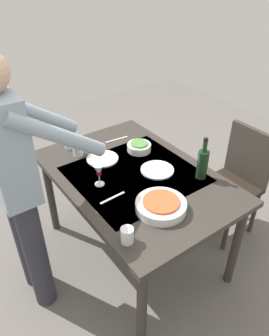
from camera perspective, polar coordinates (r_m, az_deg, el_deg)
name	(u,v)px	position (r m, az deg, el deg)	size (l,w,h in m)	color
ground_plane	(135,251)	(2.71, 0.00, -14.44)	(6.00, 6.00, 0.00)	#66605B
dining_table	(135,184)	(2.24, 0.00, -2.77)	(1.39, 0.94, 0.77)	#332D28
chair_near	(238,176)	(2.71, 17.77, -1.38)	(0.40, 0.40, 0.91)	black
person_server	(17,180)	(1.93, -20.10, -2.06)	(0.42, 0.61, 1.69)	#2D2D38
wine_bottle	(203,163)	(2.15, 11.94, 0.81)	(0.07, 0.07, 0.30)	black
wine_glass_left	(99,171)	(2.05, -6.34, -0.57)	(0.07, 0.07, 0.15)	white
water_cup_near_left	(127,235)	(1.70, -1.30, -11.82)	(0.07, 0.07, 0.09)	silver
water_cup_near_right	(78,149)	(2.41, -10.00, 3.37)	(0.08, 0.08, 0.11)	silver
water_cup_far_left	(69,142)	(2.51, -11.54, 4.50)	(0.07, 0.07, 0.10)	silver
serving_bowl_pasta	(161,205)	(1.90, 4.70, -6.59)	(0.30, 0.30, 0.07)	silver
side_bowl_salad	(139,147)	(2.44, 0.82, 3.78)	(0.18, 0.18, 0.07)	silver
dinner_plate_near	(157,170)	(2.23, 4.05, -0.33)	(0.23, 0.23, 0.01)	silver
dinner_plate_far	(103,159)	(2.36, -5.68, 1.65)	(0.23, 0.23, 0.01)	silver
table_knife	(117,140)	(2.60, -3.19, 5.04)	(0.01, 0.20, 0.01)	silver
table_fork	(112,198)	(1.99, -3.92, -5.29)	(0.01, 0.18, 0.01)	silver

